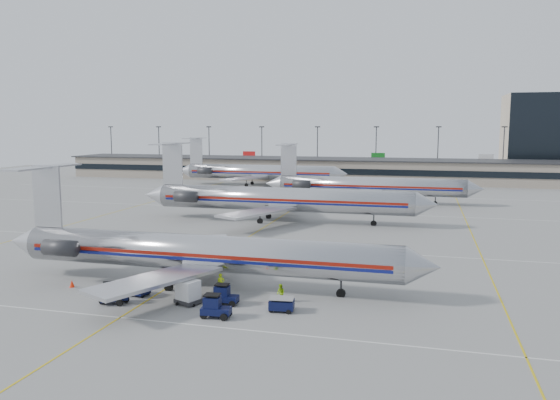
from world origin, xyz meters
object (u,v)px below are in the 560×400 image
(uld_container, at_px, (188,292))
(belt_loader, at_px, (175,277))
(tug_center, at_px, (224,295))
(jet_second_row, at_px, (277,199))
(jet_foreground, at_px, (196,252))

(uld_container, height_order, belt_loader, belt_loader)
(tug_center, relative_size, belt_loader, 0.45)
(belt_loader, bearing_deg, jet_second_row, 85.05)
(jet_foreground, height_order, uld_container, jet_foreground)
(jet_foreground, xyz_separation_m, jet_second_row, (-1.90, 36.47, 0.37))
(jet_foreground, bearing_deg, tug_center, -45.80)
(jet_second_row, distance_m, uld_container, 41.93)
(jet_second_row, xyz_separation_m, uld_container, (3.37, -41.72, -2.61))
(jet_foreground, bearing_deg, uld_container, -74.28)
(jet_second_row, relative_size, uld_container, 19.74)
(jet_second_row, height_order, tug_center, jet_second_row)
(uld_container, bearing_deg, jet_second_row, 117.02)
(jet_foreground, distance_m, belt_loader, 3.49)
(jet_second_row, bearing_deg, jet_foreground, -87.02)
(jet_foreground, xyz_separation_m, tug_center, (4.49, -4.62, -2.48))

